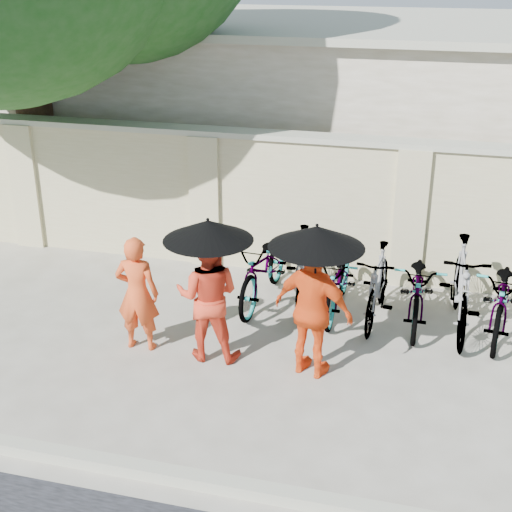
# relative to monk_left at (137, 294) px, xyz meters

# --- Properties ---
(ground) EXTENTS (80.00, 80.00, 0.00)m
(ground) POSITION_rel_monk_left_xyz_m (0.99, -0.46, -0.72)
(ground) COLOR #A8A396
(kerb) EXTENTS (40.00, 0.16, 0.12)m
(kerb) POSITION_rel_monk_left_xyz_m (0.99, -2.16, -0.66)
(kerb) COLOR #A3A48F
(kerb) RESTS_ON ground
(compound_wall) EXTENTS (20.00, 0.30, 2.00)m
(compound_wall) POSITION_rel_monk_left_xyz_m (1.99, 2.74, 0.28)
(compound_wall) COLOR #C4BB93
(compound_wall) RESTS_ON ground
(building_behind) EXTENTS (14.00, 6.00, 3.20)m
(building_behind) POSITION_rel_monk_left_xyz_m (2.99, 6.54, 0.88)
(building_behind) COLOR beige
(building_behind) RESTS_ON ground
(monk_left) EXTENTS (0.55, 0.38, 1.44)m
(monk_left) POSITION_rel_monk_left_xyz_m (0.00, 0.00, 0.00)
(monk_left) COLOR #DF4B1E
(monk_left) RESTS_ON ground
(monk_center) EXTENTS (0.81, 0.66, 1.57)m
(monk_center) POSITION_rel_monk_left_xyz_m (0.87, 0.02, 0.07)
(monk_center) COLOR red
(monk_center) RESTS_ON ground
(parasol_center) EXTENTS (1.01, 1.01, 0.86)m
(parasol_center) POSITION_rel_monk_left_xyz_m (0.92, -0.06, 0.92)
(parasol_center) COLOR black
(parasol_center) RESTS_ON ground
(monk_right) EXTENTS (1.01, 0.65, 1.60)m
(monk_right) POSITION_rel_monk_left_xyz_m (2.12, -0.05, 0.08)
(monk_right) COLOR #F15016
(monk_right) RESTS_ON ground
(parasol_right) EXTENTS (1.03, 1.03, 0.92)m
(parasol_right) POSITION_rel_monk_left_xyz_m (2.14, -0.13, 0.99)
(parasol_right) COLOR black
(parasol_right) RESTS_ON ground
(bike_0) EXTENTS (0.77, 1.90, 0.98)m
(bike_0) POSITION_rel_monk_left_xyz_m (1.15, 1.59, -0.23)
(bike_0) COLOR #9F9F9F
(bike_0) RESTS_ON ground
(bike_1) EXTENTS (0.70, 1.77, 1.03)m
(bike_1) POSITION_rel_monk_left_xyz_m (1.66, 1.62, -0.20)
(bike_1) COLOR #9F9F9F
(bike_1) RESTS_ON ground
(bike_2) EXTENTS (0.61, 1.68, 0.88)m
(bike_2) POSITION_rel_monk_left_xyz_m (2.18, 1.54, -0.28)
(bike_2) COLOR #9F9F9F
(bike_2) RESTS_ON ground
(bike_3) EXTENTS (0.56, 1.66, 0.98)m
(bike_3) POSITION_rel_monk_left_xyz_m (2.70, 1.43, -0.23)
(bike_3) COLOR #9F9F9F
(bike_3) RESTS_ON ground
(bike_4) EXTENTS (0.66, 1.79, 0.94)m
(bike_4) POSITION_rel_monk_left_xyz_m (3.21, 1.51, -0.25)
(bike_4) COLOR #9F9F9F
(bike_4) RESTS_ON ground
(bike_5) EXTENTS (0.62, 1.94, 1.15)m
(bike_5) POSITION_rel_monk_left_xyz_m (3.73, 1.45, -0.14)
(bike_5) COLOR #9F9F9F
(bike_5) RESTS_ON ground
(bike_6) EXTENTS (0.87, 1.92, 0.98)m
(bike_6) POSITION_rel_monk_left_xyz_m (4.24, 1.47, -0.23)
(bike_6) COLOR #9F9F9F
(bike_6) RESTS_ON ground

